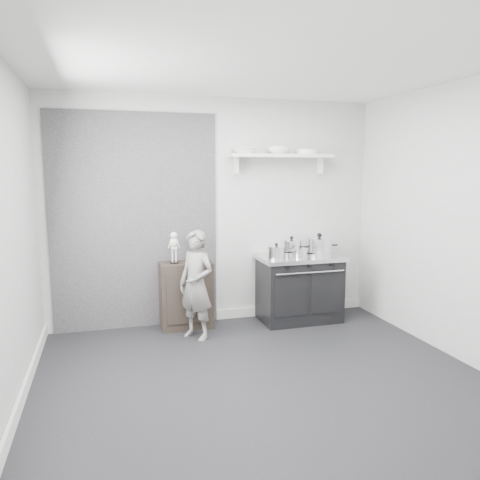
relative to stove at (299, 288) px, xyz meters
The scene contains 15 objects.
ground 1.82m from the stove, 123.62° to the right, with size 4.00×4.00×0.00m, color black.
room_shell 2.10m from the stove, 128.89° to the right, with size 4.02×3.62×2.71m.
wall_shelf 1.62m from the stove, 132.06° to the left, with size 1.30×0.26×0.24m.
stove is the anchor object (origin of this frame).
side_cabinet 1.39m from the stove, behind, with size 0.60×0.35×0.78m, color black.
child 1.38m from the stove, 168.80° to the right, with size 0.44×0.29×1.21m, color slate.
pot_front_left 0.60m from the stove, 163.07° to the right, with size 0.30×0.21×0.19m.
pot_back_left 0.51m from the stove, 117.73° to the left, with size 0.34×0.25×0.23m.
pot_back_right 0.60m from the stove, 20.45° to the left, with size 0.42×0.34×0.25m.
pot_front_center 0.50m from the stove, 112.24° to the right, with size 0.26×0.17×0.15m.
skeleton_full 1.63m from the stove, behind, with size 0.12×0.08×0.42m, color beige, non-canonical shape.
skeleton_torso 1.37m from the stove, behind, with size 0.11×0.07×0.39m, color beige, non-canonical shape.
bowl_large 1.80m from the stove, 163.47° to the left, with size 0.28×0.28×0.07m, color white.
bowl_small 1.70m from the stove, 139.07° to the left, with size 0.27×0.27×0.08m, color white.
plate_stack 1.68m from the stove, 51.87° to the left, with size 0.26×0.26×0.06m, color white.
Camera 1 is at (-1.29, -3.71, 1.84)m, focal length 35.00 mm.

